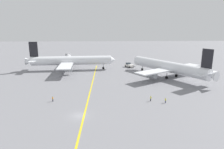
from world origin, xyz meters
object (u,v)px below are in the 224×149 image
at_px(pushback_tug, 129,65).
at_px(ground_crew_ramp_agent_by_cones, 151,98).
at_px(ground_crew_marshaller_foreground, 166,100).
at_px(airliner_being_pushed, 168,67).
at_px(ground_crew_wing_walker_right, 53,99).
at_px(airliner_at_gate_left, 71,61).
at_px(jet_bridge, 69,58).

height_order(pushback_tug, ground_crew_ramp_agent_by_cones, pushback_tug).
relative_size(pushback_tug, ground_crew_marshaller_foreground, 5.28).
bearing_deg(pushback_tug, ground_crew_ramp_agent_by_cones, -90.69).
height_order(airliner_being_pushed, ground_crew_wing_walker_right, airliner_being_pushed).
bearing_deg(ground_crew_marshaller_foreground, airliner_at_gate_left, 125.96).
bearing_deg(pushback_tug, airliner_being_pushed, -58.88).
height_order(airliner_at_gate_left, ground_crew_wing_walker_right, airliner_at_gate_left).
relative_size(ground_crew_marshaller_foreground, ground_crew_wing_walker_right, 0.99).
height_order(pushback_tug, jet_bridge, jet_bridge).
relative_size(airliner_at_gate_left, pushback_tug, 5.80).
height_order(airliner_at_gate_left, airliner_being_pushed, airliner_at_gate_left).
distance_m(pushback_tug, jet_bridge, 40.81).
bearing_deg(pushback_tug, ground_crew_marshaller_foreground, -86.42).
relative_size(ground_crew_marshaller_foreground, ground_crew_ramp_agent_by_cones, 0.90).
bearing_deg(ground_crew_ramp_agent_by_cones, ground_crew_wing_walker_right, 177.62).
distance_m(ground_crew_marshaller_foreground, ground_crew_ramp_agent_by_cones, 4.57).
xyz_separation_m(ground_crew_ramp_agent_by_cones, ground_crew_wing_walker_right, (-31.07, 1.29, -0.09)).
distance_m(ground_crew_ramp_agent_by_cones, jet_bridge, 79.34).
relative_size(pushback_tug, ground_crew_ramp_agent_by_cones, 4.77).
distance_m(airliner_being_pushed, ground_crew_ramp_agent_by_cones, 34.73).
distance_m(ground_crew_ramp_agent_by_cones, ground_crew_wing_walker_right, 31.10).
height_order(airliner_at_gate_left, ground_crew_marshaller_foreground, airliner_at_gate_left).
distance_m(airliner_at_gate_left, ground_crew_ramp_agent_by_cones, 59.11).
bearing_deg(airliner_being_pushed, airliner_at_gate_left, 159.22).
xyz_separation_m(airliner_at_gate_left, ground_crew_wing_walker_right, (1.57, -47.80, -4.30)).
bearing_deg(jet_bridge, airliner_at_gate_left, -77.19).
bearing_deg(ground_crew_marshaller_foreground, jet_bridge, 120.15).
xyz_separation_m(pushback_tug, ground_crew_wing_walker_right, (-31.74, -54.11, -0.37)).
bearing_deg(ground_crew_wing_walker_right, pushback_tug, 59.61).
bearing_deg(airliner_being_pushed, jet_bridge, 143.53).
height_order(ground_crew_marshaller_foreground, jet_bridge, jet_bridge).
xyz_separation_m(ground_crew_marshaller_foreground, ground_crew_ramp_agent_by_cones, (-4.23, 1.73, 0.10)).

